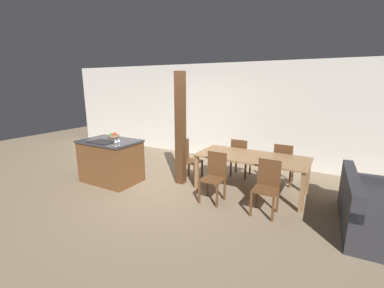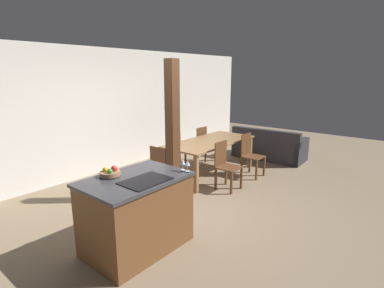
{
  "view_description": "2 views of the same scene",
  "coord_description": "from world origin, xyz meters",
  "px_view_note": "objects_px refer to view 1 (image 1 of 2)",
  "views": [
    {
      "loc": [
        3.11,
        -4.2,
        2.16
      ],
      "look_at": [
        0.6,
        0.2,
        0.95
      ],
      "focal_mm": 24.0,
      "sensor_mm": 36.0,
      "label": 1
    },
    {
      "loc": [
        -3.37,
        -3.05,
        2.17
      ],
      "look_at": [
        0.6,
        0.2,
        0.95
      ],
      "focal_mm": 28.0,
      "sensor_mm": 36.0,
      "label": 2
    }
  ],
  "objects_px": {
    "fruit_bowl": "(114,135)",
    "dining_table": "(252,160)",
    "kitchen_island": "(111,161)",
    "couch": "(370,211)",
    "wine_glass_near": "(116,141)",
    "dining_chair_near_left": "(214,176)",
    "timber_post": "(180,129)",
    "dining_chair_near_right": "(267,186)",
    "dining_chair_far_left": "(240,157)",
    "dining_chair_head_end": "(189,159)",
    "dining_chair_far_right": "(283,163)",
    "wine_glass_middle": "(119,140)"
  },
  "relations": [
    {
      "from": "fruit_bowl",
      "to": "dining_table",
      "type": "distance_m",
      "value": 3.14
    },
    {
      "from": "kitchen_island",
      "to": "couch",
      "type": "xyz_separation_m",
      "value": [
        4.86,
        0.53,
        -0.19
      ]
    },
    {
      "from": "wine_glass_near",
      "to": "dining_chair_near_left",
      "type": "relative_size",
      "value": 0.16
    },
    {
      "from": "wine_glass_near",
      "to": "timber_post",
      "type": "distance_m",
      "value": 1.34
    },
    {
      "from": "fruit_bowl",
      "to": "dining_chair_near_right",
      "type": "distance_m",
      "value": 3.56
    },
    {
      "from": "dining_chair_near_right",
      "to": "timber_post",
      "type": "height_order",
      "value": "timber_post"
    },
    {
      "from": "dining_chair_far_left",
      "to": "timber_post",
      "type": "relative_size",
      "value": 0.38
    },
    {
      "from": "dining_chair_head_end",
      "to": "couch",
      "type": "distance_m",
      "value": 3.46
    },
    {
      "from": "dining_table",
      "to": "dining_chair_far_right",
      "type": "relative_size",
      "value": 2.36
    },
    {
      "from": "dining_chair_near_right",
      "to": "dining_chair_far_left",
      "type": "height_order",
      "value": "same"
    },
    {
      "from": "dining_chair_near_left",
      "to": "dining_chair_far_left",
      "type": "distance_m",
      "value": 1.43
    },
    {
      "from": "dining_table",
      "to": "wine_glass_near",
      "type": "bearing_deg",
      "value": -150.26
    },
    {
      "from": "dining_chair_head_end",
      "to": "couch",
      "type": "bearing_deg",
      "value": -97.35
    },
    {
      "from": "wine_glass_near",
      "to": "couch",
      "type": "xyz_separation_m",
      "value": [
        4.3,
        0.89,
        -0.77
      ]
    },
    {
      "from": "wine_glass_near",
      "to": "wine_glass_middle",
      "type": "bearing_deg",
      "value": 90.0
    },
    {
      "from": "kitchen_island",
      "to": "wine_glass_middle",
      "type": "distance_m",
      "value": 0.86
    },
    {
      "from": "fruit_bowl",
      "to": "wine_glass_near",
      "type": "distance_m",
      "value": 0.96
    },
    {
      "from": "kitchen_island",
      "to": "dining_chair_near_left",
      "type": "relative_size",
      "value": 1.4
    },
    {
      "from": "wine_glass_near",
      "to": "couch",
      "type": "relative_size",
      "value": 0.08
    },
    {
      "from": "kitchen_island",
      "to": "dining_table",
      "type": "xyz_separation_m",
      "value": [
        2.89,
        0.97,
        0.2
      ]
    },
    {
      "from": "wine_glass_middle",
      "to": "timber_post",
      "type": "xyz_separation_m",
      "value": [
        0.84,
        0.96,
        0.14
      ]
    },
    {
      "from": "wine_glass_near",
      "to": "dining_chair_far_left",
      "type": "xyz_separation_m",
      "value": [
        1.84,
        2.04,
        -0.58
      ]
    },
    {
      "from": "dining_chair_near_left",
      "to": "couch",
      "type": "relative_size",
      "value": 0.5
    },
    {
      "from": "kitchen_island",
      "to": "dining_chair_far_right",
      "type": "bearing_deg",
      "value": 26.56
    },
    {
      "from": "dining_chair_near_left",
      "to": "dining_chair_head_end",
      "type": "height_order",
      "value": "same"
    },
    {
      "from": "fruit_bowl",
      "to": "dining_chair_far_left",
      "type": "bearing_deg",
      "value": 28.87
    },
    {
      "from": "wine_glass_middle",
      "to": "kitchen_island",
      "type": "bearing_deg",
      "value": 153.75
    },
    {
      "from": "kitchen_island",
      "to": "dining_chair_near_left",
      "type": "xyz_separation_m",
      "value": [
        2.4,
        0.26,
        0.0
      ]
    },
    {
      "from": "dining_chair_near_right",
      "to": "dining_chair_near_left",
      "type": "bearing_deg",
      "value": 180.0
    },
    {
      "from": "wine_glass_near",
      "to": "dining_chair_far_right",
      "type": "xyz_separation_m",
      "value": [
        2.81,
        2.04,
        -0.58
      ]
    },
    {
      "from": "wine_glass_middle",
      "to": "dining_chair_near_left",
      "type": "relative_size",
      "value": 0.16
    },
    {
      "from": "kitchen_island",
      "to": "wine_glass_near",
      "type": "xyz_separation_m",
      "value": [
        0.56,
        -0.36,
        0.58
      ]
    },
    {
      "from": "dining_chair_far_right",
      "to": "timber_post",
      "type": "bearing_deg",
      "value": 27.03
    },
    {
      "from": "dining_chair_head_end",
      "to": "dining_chair_near_left",
      "type": "bearing_deg",
      "value": -126.48
    },
    {
      "from": "dining_chair_far_right",
      "to": "fruit_bowl",
      "type": "bearing_deg",
      "value": 21.81
    },
    {
      "from": "dining_table",
      "to": "timber_post",
      "type": "height_order",
      "value": "timber_post"
    },
    {
      "from": "dining_chair_far_left",
      "to": "wine_glass_middle",
      "type": "bearing_deg",
      "value": 46.84
    },
    {
      "from": "timber_post",
      "to": "wine_glass_near",
      "type": "bearing_deg",
      "value": -129.0
    },
    {
      "from": "dining_chair_near_right",
      "to": "fruit_bowl",
      "type": "bearing_deg",
      "value": 179.7
    },
    {
      "from": "dining_chair_near_right",
      "to": "couch",
      "type": "height_order",
      "value": "dining_chair_near_right"
    },
    {
      "from": "dining_chair_far_right",
      "to": "kitchen_island",
      "type": "bearing_deg",
      "value": 26.56
    },
    {
      "from": "dining_table",
      "to": "dining_chair_far_right",
      "type": "bearing_deg",
      "value": 55.91
    },
    {
      "from": "kitchen_island",
      "to": "timber_post",
      "type": "bearing_deg",
      "value": 25.9
    },
    {
      "from": "dining_chair_far_right",
      "to": "dining_chair_head_end",
      "type": "xyz_separation_m",
      "value": [
        -1.93,
        -0.71,
        0.0
      ]
    },
    {
      "from": "dining_chair_far_right",
      "to": "timber_post",
      "type": "relative_size",
      "value": 0.38
    },
    {
      "from": "kitchen_island",
      "to": "wine_glass_near",
      "type": "relative_size",
      "value": 8.8
    },
    {
      "from": "couch",
      "to": "timber_post",
      "type": "height_order",
      "value": "timber_post"
    },
    {
      "from": "dining_chair_near_left",
      "to": "couch",
      "type": "height_order",
      "value": "dining_chair_near_left"
    },
    {
      "from": "timber_post",
      "to": "fruit_bowl",
      "type": "bearing_deg",
      "value": -165.35
    },
    {
      "from": "dining_chair_far_right",
      "to": "dining_chair_far_left",
      "type": "bearing_deg",
      "value": 0.0
    }
  ]
}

